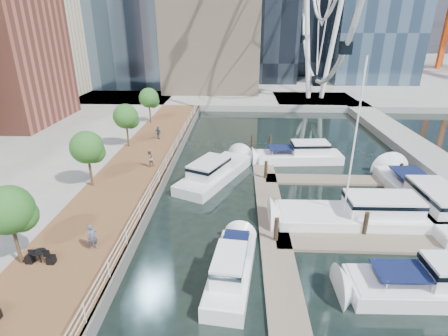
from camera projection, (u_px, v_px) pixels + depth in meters
name	position (u px, v px, depth m)	size (l,w,h in m)	color
boardwalk	(126.00, 186.00, 29.58)	(6.00, 60.00, 1.00)	brown
seawall	(161.00, 187.00, 29.46)	(0.25, 60.00, 1.00)	#595954
land_far	(238.00, 68.00, 109.61)	(200.00, 114.00, 1.00)	gray
breakwater	(444.00, 169.00, 33.02)	(4.00, 60.00, 1.00)	gray
pier	(314.00, 101.00, 62.84)	(14.00, 12.00, 1.00)	gray
railing	(159.00, 176.00, 29.07)	(0.10, 60.00, 1.05)	white
floating_docks	(345.00, 222.00, 24.25)	(16.00, 34.00, 2.60)	#6D6051
street_trees	(87.00, 147.00, 27.31)	(2.60, 42.60, 4.60)	#3F2B1C
yacht_foreground	(436.00, 295.00, 18.35)	(2.74, 10.21, 2.15)	white
pedestrian_near	(92.00, 237.00, 20.17)	(0.58, 0.38, 1.60)	#45495C
pedestrian_mid	(149.00, 158.00, 32.04)	(0.81, 0.63, 1.66)	#7D6356
pedestrian_far	(158.00, 133.00, 39.89)	(0.87, 0.36, 1.48)	#373E45
moored_yachts	(347.00, 218.00, 25.75)	(22.31, 33.97, 11.50)	white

